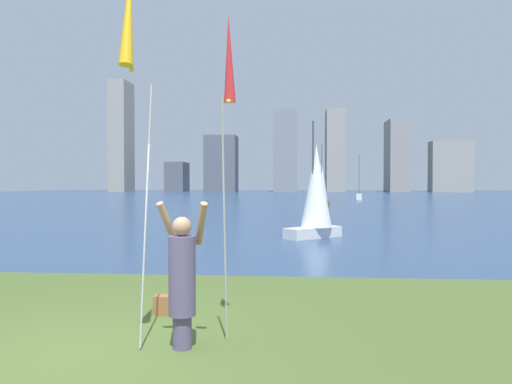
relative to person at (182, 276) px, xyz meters
The scene contains 15 objects.
ground 50.75m from the person, 91.20° to the left, with size 120.00×138.00×0.12m.
person is the anchor object (origin of this frame).
kite_flag_left 2.98m from the person, 139.55° to the right, with size 0.16×1.06×4.53m.
kite_flag_right 2.74m from the person, 49.73° to the left, with size 0.16×0.80×4.19m.
bag 1.78m from the person, 112.53° to the left, with size 0.31×0.21×0.29m.
sailboat_0 51.48m from the person, 80.56° to the left, with size 0.79×1.67×5.09m.
sailboat_1 12.47m from the person, 80.36° to the left, with size 2.18×2.07×4.23m.
sailboat_3 37.43m from the person, 84.57° to the left, with size 1.30×2.27×5.22m.
skyline_tower_0 102.83m from the person, 110.18° to the left, with size 3.47×6.70×23.01m.
skyline_tower_1 101.66m from the person, 103.70° to the left, with size 4.01×6.61×6.24m.
skyline_tower_2 96.00m from the person, 98.35° to the left, with size 6.40×5.67×11.45m.
skyline_tower_3 94.99m from the person, 90.46° to the left, with size 4.68×7.64×16.27m.
skyline_tower_4 98.35m from the person, 84.55° to the left, with size 3.73×7.14×16.75m.
skyline_tower_5 99.20m from the person, 77.38° to the left, with size 3.90×7.57×14.48m.
skyline_tower_6 101.02m from the person, 71.55° to the left, with size 7.85×3.83×10.13m.
Camera 1 is at (2.44, -5.66, 2.02)m, focal length 34.87 mm.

